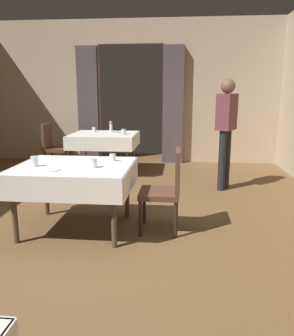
% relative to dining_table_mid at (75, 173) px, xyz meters
% --- Properties ---
extents(ground, '(10.08, 10.08, 0.00)m').
position_rel_dining_table_mid_xyz_m(ground, '(0.06, -0.23, -0.66)').
color(ground, brown).
extents(wall_back, '(6.40, 0.27, 3.00)m').
position_rel_dining_table_mid_xyz_m(wall_back, '(0.06, 3.95, 0.85)').
color(wall_back, tan).
rests_on(wall_back, ground).
extents(dining_table_mid, '(1.27, 1.07, 0.75)m').
position_rel_dining_table_mid_xyz_m(dining_table_mid, '(0.00, 0.00, 0.00)').
color(dining_table_mid, '#4C3D2D').
rests_on(dining_table_mid, ground).
extents(dining_table_far, '(1.23, 1.07, 0.75)m').
position_rel_dining_table_mid_xyz_m(dining_table_far, '(-0.29, 2.76, 0.00)').
color(dining_table_far, '#4C3D2D').
rests_on(dining_table_far, ground).
extents(chair_mid_right, '(0.44, 0.44, 0.93)m').
position_rel_dining_table_mid_xyz_m(chair_mid_right, '(1.02, 0.07, -0.14)').
color(chair_mid_right, black).
rests_on(chair_mid_right, ground).
extents(chair_far_left, '(0.44, 0.44, 0.93)m').
position_rel_dining_table_mid_xyz_m(chair_far_left, '(-1.29, 2.75, -0.14)').
color(chair_far_left, black).
rests_on(chair_far_left, ground).
extents(glass_mid_a, '(0.08, 0.08, 0.11)m').
position_rel_dining_table_mid_xyz_m(glass_mid_a, '(-0.40, -0.11, 0.15)').
color(glass_mid_a, silver).
rests_on(glass_mid_a, dining_table_mid).
extents(glass_mid_b, '(0.07, 0.07, 0.09)m').
position_rel_dining_table_mid_xyz_m(glass_mid_b, '(0.38, 0.25, 0.13)').
color(glass_mid_b, silver).
rests_on(glass_mid_b, dining_table_mid).
extents(glass_mid_c, '(0.08, 0.08, 0.10)m').
position_rel_dining_table_mid_xyz_m(glass_mid_c, '(0.24, -0.10, 0.14)').
color(glass_mid_c, silver).
rests_on(glass_mid_c, dining_table_mid).
extents(plate_mid_d, '(0.19, 0.19, 0.01)m').
position_rel_dining_table_mid_xyz_m(plate_mid_d, '(-0.16, -0.28, 0.10)').
color(plate_mid_d, white).
rests_on(plate_mid_d, dining_table_mid).
extents(flower_vase_far, '(0.07, 0.07, 0.21)m').
position_rel_dining_table_mid_xyz_m(flower_vase_far, '(-0.23, 3.12, 0.20)').
color(flower_vase_far, silver).
rests_on(flower_vase_far, dining_table_far).
extents(plate_far_b, '(0.21, 0.21, 0.01)m').
position_rel_dining_table_mid_xyz_m(plate_far_b, '(-0.07, 2.90, 0.10)').
color(plate_far_b, white).
rests_on(plate_far_b, dining_table_far).
extents(glass_far_c, '(0.08, 0.08, 0.10)m').
position_rel_dining_table_mid_xyz_m(glass_far_c, '(0.10, 2.67, 0.14)').
color(glass_far_c, silver).
rests_on(glass_far_c, dining_table_far).
extents(glass_far_d, '(0.07, 0.07, 0.09)m').
position_rel_dining_table_mid_xyz_m(glass_far_d, '(-0.56, 3.05, 0.14)').
color(glass_far_d, silver).
rests_on(glass_far_d, dining_table_far).
extents(person_waiter_by_doorway, '(0.36, 0.42, 1.72)m').
position_rel_dining_table_mid_xyz_m(person_waiter_by_doorway, '(1.85, 1.84, 0.36)').
color(person_waiter_by_doorway, black).
rests_on(person_waiter_by_doorway, ground).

